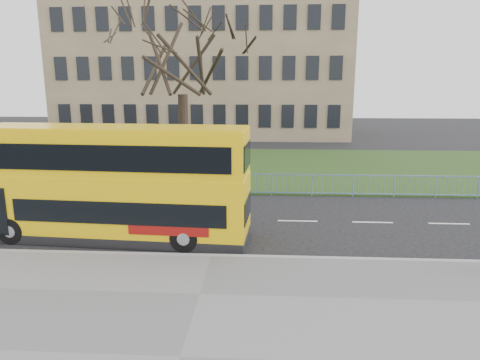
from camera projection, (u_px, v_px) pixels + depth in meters
The scene contains 8 objects.
ground at pixel (217, 241), 15.07m from camera, with size 120.00×120.00×0.00m, color black.
pavement at pixel (180, 359), 8.48m from camera, with size 80.00×10.50×0.12m, color slate.
kerb at pixel (212, 257), 13.55m from camera, with size 80.00×0.20×0.14m, color gray.
grass_verge at pixel (240, 166), 29.00m from camera, with size 80.00×15.40×0.08m, color #223B15.
guard_railing at pixel (232, 184), 21.39m from camera, with size 40.00×0.12×1.10m, color #6990BB, non-canonical shape.
bare_tree at pixel (182, 77), 23.74m from camera, with size 8.04×8.04×11.49m, color black, non-canonical shape.
civic_building at pixel (207, 71), 47.96m from camera, with size 30.00×15.00×14.00m, color #7E6F50.
yellow_bus at pixel (113, 180), 14.99m from camera, with size 9.58×2.84×3.96m.
Camera 1 is at (1.63, -14.18, 5.37)m, focal length 32.00 mm.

